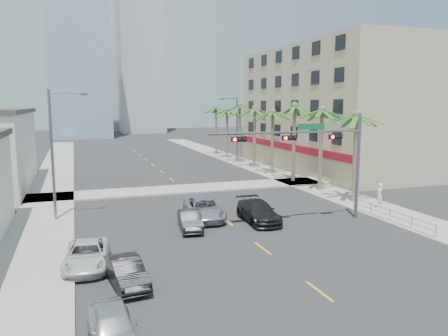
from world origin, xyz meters
name	(u,v)px	position (x,y,z in m)	size (l,w,h in m)	color
ground	(297,274)	(0.00, 0.00, 0.00)	(260.00, 260.00, 0.00)	#262628
sidewalk_right	(308,185)	(12.00, 20.00, 0.07)	(4.00, 120.00, 0.15)	gray
sidewalk_left	(48,203)	(-12.00, 20.00, 0.07)	(4.00, 120.00, 0.15)	gray
sidewalk_cross	(185,189)	(0.00, 22.00, 0.07)	(80.00, 4.00, 0.15)	gray
building_right	(340,109)	(21.99, 30.00, 7.50)	(15.25, 28.00, 15.00)	tan
tower_far_left	(77,37)	(-8.00, 95.00, 24.00)	(14.00, 14.00, 48.00)	#99B2C6
tower_far_right	(140,25)	(9.00, 110.00, 30.00)	(12.00, 12.00, 60.00)	#ADADB2
tower_far_center	(94,62)	(-3.00, 125.00, 21.00)	(16.00, 16.00, 42.00)	#ADADB2
traffic_signal_mast	(319,149)	(5.78, 7.95, 5.06)	(11.12, 0.54, 7.20)	slate
palm_tree_0	(357,116)	(11.60, 12.00, 7.08)	(4.80, 4.80, 7.80)	brown
palm_tree_1	(322,111)	(11.60, 17.20, 7.43)	(4.80, 4.80, 8.16)	brown
palm_tree_2	(295,107)	(11.60, 22.40, 7.78)	(4.80, 4.80, 8.52)	brown
palm_tree_3	(273,113)	(11.60, 27.60, 7.08)	(4.80, 4.80, 7.80)	brown
palm_tree_4	(255,109)	(11.60, 32.80, 7.43)	(4.80, 4.80, 8.16)	brown
palm_tree_5	(240,106)	(11.60, 38.00, 7.78)	(4.80, 4.80, 8.52)	brown
palm_tree_6	(227,111)	(11.60, 43.20, 7.08)	(4.80, 4.80, 7.80)	brown
palm_tree_7	(216,108)	(11.60, 48.40, 7.43)	(4.80, 4.80, 8.16)	brown
streetlight_left	(55,148)	(-11.00, 14.00, 5.06)	(2.55, 0.25, 9.00)	slate
streetlight_right	(236,126)	(11.00, 38.00, 5.06)	(2.55, 0.25, 9.00)	slate
guardrail	(390,214)	(10.30, 6.00, 0.67)	(0.08, 8.08, 1.00)	silver
car_parked_near	(112,327)	(-8.80, -3.48, 0.64)	(1.50, 3.73, 1.27)	silver
car_parked_mid	(126,272)	(-7.80, 1.34, 0.62)	(1.32, 3.77, 1.24)	black
car_parked_far	(87,255)	(-9.40, 4.19, 0.63)	(2.08, 4.51, 1.25)	silver
car_lane_left	(190,220)	(-2.92, 8.96, 0.62)	(1.31, 3.75, 1.24)	black
car_lane_center	(204,209)	(-1.32, 11.20, 0.73)	(2.42, 5.25, 1.46)	#BABABF
car_lane_right	(258,212)	(2.00, 9.29, 0.71)	(2.00, 4.92, 1.43)	black
pedestrian	(379,195)	(12.14, 9.48, 1.11)	(0.70, 0.46, 1.93)	white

